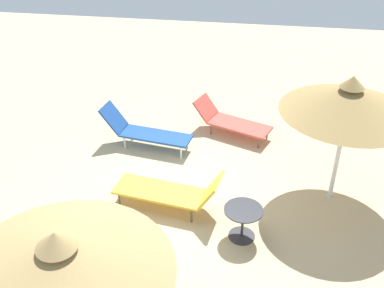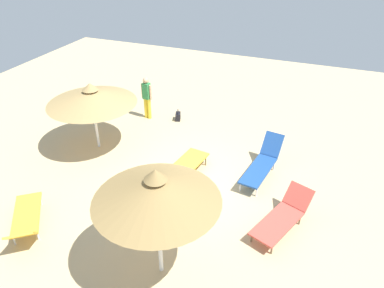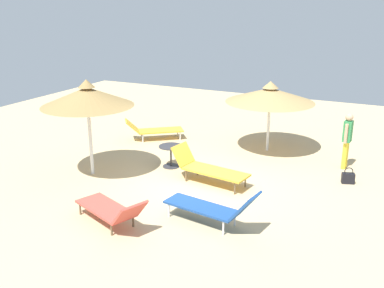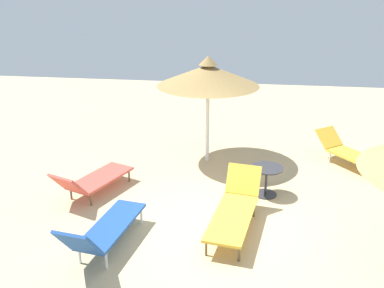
% 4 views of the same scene
% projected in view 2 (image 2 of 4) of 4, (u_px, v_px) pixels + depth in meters
% --- Properties ---
extents(ground, '(24.00, 24.00, 0.10)m').
position_uv_depth(ground, '(185.00, 185.00, 10.56)').
color(ground, tan).
extents(parasol_umbrella_far_right, '(2.50, 2.50, 2.69)m').
position_uv_depth(parasol_umbrella_far_right, '(156.00, 190.00, 6.79)').
color(parasol_umbrella_far_right, white).
rests_on(parasol_umbrella_far_right, ground).
extents(parasol_umbrella_near_right, '(2.81, 2.81, 2.28)m').
position_uv_depth(parasol_umbrella_near_right, '(91.00, 96.00, 11.32)').
color(parasol_umbrella_near_right, white).
rests_on(parasol_umbrella_near_right, ground).
extents(lounge_chair_far_left, '(1.72, 1.95, 0.75)m').
position_uv_depth(lounge_chair_far_left, '(25.00, 219.00, 8.77)').
color(lounge_chair_far_left, gold).
rests_on(lounge_chair_far_left, ground).
extents(lounge_chair_back, '(0.89, 2.23, 0.97)m').
position_uv_depth(lounge_chair_back, '(263.00, 163.00, 10.70)').
color(lounge_chair_back, '#1E478C').
rests_on(lounge_chair_back, ground).
extents(lounge_chair_near_left, '(1.31, 2.05, 0.79)m').
position_uv_depth(lounge_chair_near_left, '(283.00, 216.00, 8.87)').
color(lounge_chair_near_left, '#CC4C3F').
rests_on(lounge_chair_near_left, ground).
extents(lounge_chair_front, '(0.98, 2.20, 0.90)m').
position_uv_depth(lounge_chair_front, '(181.00, 168.00, 10.50)').
color(lounge_chair_front, gold).
rests_on(lounge_chair_front, ground).
extents(person_standing_center, '(0.45, 0.25, 1.64)m').
position_uv_depth(person_standing_center, '(147.00, 96.00, 13.59)').
color(person_standing_center, yellow).
rests_on(person_standing_center, ground).
extents(handbag, '(0.27, 0.36, 0.45)m').
position_uv_depth(handbag, '(178.00, 116.00, 13.84)').
color(handbag, black).
rests_on(handbag, ground).
extents(side_table_round, '(0.71, 0.71, 0.64)m').
position_uv_depth(side_table_round, '(139.00, 192.00, 9.54)').
color(side_table_round, '#2D2D33').
rests_on(side_table_round, ground).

